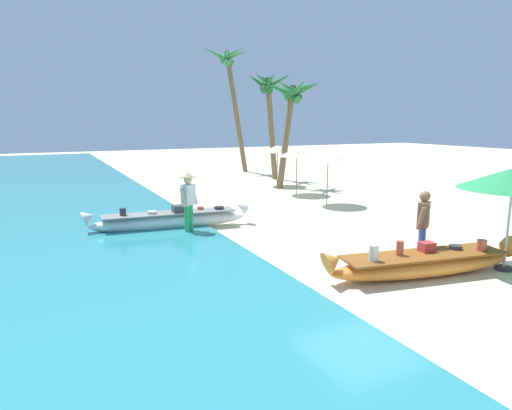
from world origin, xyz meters
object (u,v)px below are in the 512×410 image
at_px(boat_white_midground, 170,220).
at_px(palm_tree_leaning_seaward, 269,93).
at_px(boat_orange_foreground, 423,263).
at_px(palm_tree_mid_cluster, 230,73).
at_px(palm_tree_tall_inland, 291,99).
at_px(person_vendor_hatted, 188,199).
at_px(person_tourist_customer, 423,224).

distance_m(boat_white_midground, palm_tree_leaning_seaward, 12.07).
relative_size(boat_orange_foreground, palm_tree_mid_cluster, 0.60).
bearing_deg(boat_orange_foreground, boat_white_midground, 120.45).
bearing_deg(palm_tree_leaning_seaward, palm_tree_tall_inland, -97.65).
xyz_separation_m(boat_white_midground, palm_tree_tall_inland, (7.17, 5.55, 3.73)).
xyz_separation_m(boat_orange_foreground, boat_white_midground, (-3.48, 5.92, 0.02)).
height_order(boat_orange_foreground, palm_tree_tall_inland, palm_tree_tall_inland).
bearing_deg(boat_orange_foreground, person_vendor_hatted, 121.58).
bearing_deg(palm_tree_tall_inland, palm_tree_mid_cluster, 90.83).
bearing_deg(palm_tree_tall_inland, boat_white_midground, -142.27).
relative_size(person_tourist_customer, palm_tree_tall_inland, 0.33).
distance_m(person_vendor_hatted, palm_tree_tall_inland, 9.80).
relative_size(boat_white_midground, palm_tree_tall_inland, 0.95).
xyz_separation_m(boat_orange_foreground, palm_tree_mid_cluster, (3.59, 18.33, 5.48)).
bearing_deg(boat_orange_foreground, person_tourist_customer, 47.75).
bearing_deg(palm_tree_mid_cluster, boat_orange_foreground, -101.08).
relative_size(boat_orange_foreground, boat_white_midground, 0.93).
bearing_deg(boat_white_midground, palm_tree_tall_inland, 37.73).
bearing_deg(person_vendor_hatted, person_tourist_customer, -52.34).
height_order(person_tourist_customer, palm_tree_mid_cluster, palm_tree_mid_cluster).
bearing_deg(boat_white_midground, person_vendor_hatted, -67.77).
xyz_separation_m(person_vendor_hatted, palm_tree_leaning_seaward, (7.25, 9.22, 3.44)).
height_order(person_vendor_hatted, person_tourist_customer, person_vendor_hatted).
relative_size(boat_orange_foreground, person_tourist_customer, 2.70).
xyz_separation_m(palm_tree_tall_inland, palm_tree_mid_cluster, (-0.10, 6.87, 1.74)).
bearing_deg(boat_orange_foreground, palm_tree_tall_inland, 72.16).
height_order(person_vendor_hatted, palm_tree_leaning_seaward, palm_tree_leaning_seaward).
relative_size(person_vendor_hatted, palm_tree_mid_cluster, 0.23).
distance_m(person_tourist_customer, palm_tree_tall_inland, 11.86).
bearing_deg(palm_tree_leaning_seaward, person_tourist_customer, -104.69).
height_order(boat_orange_foreground, palm_tree_leaning_seaward, palm_tree_leaning_seaward).
bearing_deg(person_tourist_customer, boat_white_midground, 125.78).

